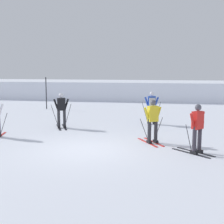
% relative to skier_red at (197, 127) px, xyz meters
% --- Properties ---
extents(ground_plane, '(120.00, 120.00, 0.00)m').
position_rel_skier_red_xyz_m(ground_plane, '(-3.90, -0.13, -0.92)').
color(ground_plane, silver).
extents(far_snow_ridge, '(80.00, 6.51, 1.65)m').
position_rel_skier_red_xyz_m(far_snow_ridge, '(-3.90, 19.06, -0.09)').
color(far_snow_ridge, silver).
rests_on(far_snow_ridge, ground).
extents(skier_red, '(1.44, 1.34, 1.71)m').
position_rel_skier_red_xyz_m(skier_red, '(0.00, 0.00, 0.00)').
color(skier_red, black).
rests_on(skier_red, ground).
extents(skier_yellow, '(1.14, 1.56, 1.71)m').
position_rel_skier_red_xyz_m(skier_yellow, '(-1.57, 1.25, -0.00)').
color(skier_yellow, red).
rests_on(skier_yellow, ground).
extents(skier_blue, '(0.99, 1.64, 1.71)m').
position_rel_skier_red_xyz_m(skier_blue, '(-1.83, 5.45, 0.04)').
color(skier_blue, silver).
rests_on(skier_blue, ground).
extents(skier_black, '(1.01, 1.61, 1.71)m').
position_rel_skier_red_xyz_m(skier_black, '(-6.10, 3.67, 0.00)').
color(skier_black, black).
rests_on(skier_black, ground).
extents(trail_marker_pole, '(0.07, 0.07, 2.26)m').
position_rel_skier_red_xyz_m(trail_marker_pole, '(-9.53, 10.33, 0.21)').
color(trail_marker_pole, black).
rests_on(trail_marker_pole, ground).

